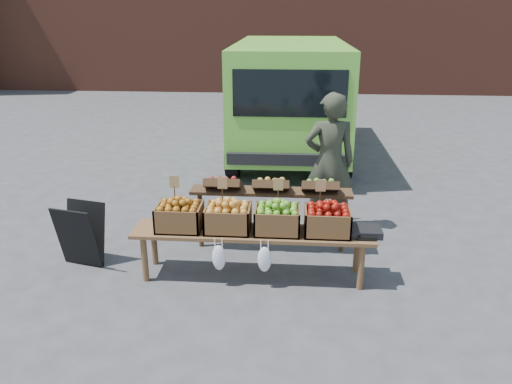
# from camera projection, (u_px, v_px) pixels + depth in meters

# --- Properties ---
(ground) EXTENTS (80.00, 80.00, 0.00)m
(ground) POSITION_uv_depth(u_px,v_px,m) (173.00, 256.00, 6.23)
(ground) COLOR #424245
(delivery_van) EXTENTS (2.38, 5.14, 2.29)m
(delivery_van) POSITION_uv_depth(u_px,v_px,m) (290.00, 100.00, 10.30)
(delivery_van) COLOR #6FCD3D
(delivery_van) RESTS_ON ground
(vendor) EXTENTS (0.74, 0.54, 1.90)m
(vendor) POSITION_uv_depth(u_px,v_px,m) (329.00, 162.00, 6.78)
(vendor) COLOR #2F3425
(vendor) RESTS_ON ground
(chalkboard_sign) EXTENTS (0.57, 0.39, 0.78)m
(chalkboard_sign) POSITION_uv_depth(u_px,v_px,m) (81.00, 235.00, 5.91)
(chalkboard_sign) COLOR black
(chalkboard_sign) RESTS_ON ground
(back_table) EXTENTS (2.10, 0.44, 1.04)m
(back_table) POSITION_uv_depth(u_px,v_px,m) (271.00, 211.00, 6.27)
(back_table) COLOR #402A18
(back_table) RESTS_ON ground
(display_bench) EXTENTS (2.70, 0.56, 0.57)m
(display_bench) POSITION_uv_depth(u_px,v_px,m) (253.00, 253.00, 5.69)
(display_bench) COLOR brown
(display_bench) RESTS_ON ground
(crate_golden_apples) EXTENTS (0.50, 0.40, 0.28)m
(crate_golden_apples) POSITION_uv_depth(u_px,v_px,m) (179.00, 217.00, 5.60)
(crate_golden_apples) COLOR #9B5D15
(crate_golden_apples) RESTS_ON display_bench
(crate_russet_pears) EXTENTS (0.50, 0.40, 0.28)m
(crate_russet_pears) POSITION_uv_depth(u_px,v_px,m) (228.00, 218.00, 5.56)
(crate_russet_pears) COLOR gold
(crate_russet_pears) RESTS_ON display_bench
(crate_red_apples) EXTENTS (0.50, 0.40, 0.28)m
(crate_red_apples) POSITION_uv_depth(u_px,v_px,m) (277.00, 220.00, 5.52)
(crate_red_apples) COLOR #4E8622
(crate_red_apples) RESTS_ON display_bench
(crate_green_apples) EXTENTS (0.50, 0.40, 0.28)m
(crate_green_apples) POSITION_uv_depth(u_px,v_px,m) (327.00, 222.00, 5.48)
(crate_green_apples) COLOR #6D0A02
(crate_green_apples) RESTS_ON display_bench
(weighing_scale) EXTENTS (0.34, 0.30, 0.08)m
(weighing_scale) POSITION_uv_depth(u_px,v_px,m) (366.00, 231.00, 5.48)
(weighing_scale) COLOR black
(weighing_scale) RESTS_ON display_bench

